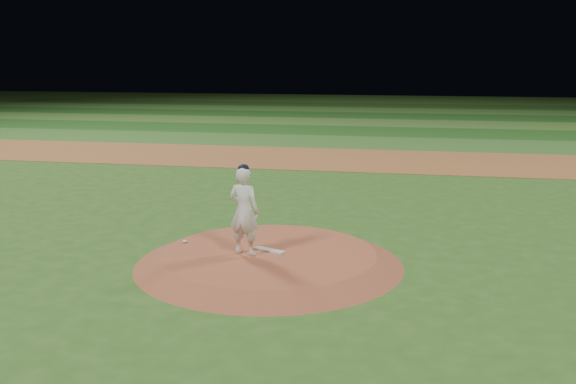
% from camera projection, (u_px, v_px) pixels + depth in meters
% --- Properties ---
extents(ground, '(120.00, 120.00, 0.00)m').
position_uv_depth(ground, '(269.00, 264.00, 13.22)').
color(ground, '#2E591C').
rests_on(ground, ground).
extents(infield_dirt_band, '(70.00, 6.00, 0.02)m').
position_uv_depth(infield_dirt_band, '(344.00, 159.00, 26.65)').
color(infield_dirt_band, brown).
rests_on(infield_dirt_band, ground).
extents(outfield_stripe_0, '(70.00, 5.00, 0.02)m').
position_uv_depth(outfield_stripe_0, '(356.00, 142.00, 31.93)').
color(outfield_stripe_0, '#326424').
rests_on(outfield_stripe_0, ground).
extents(outfield_stripe_1, '(70.00, 5.00, 0.02)m').
position_uv_depth(outfield_stripe_1, '(364.00, 131.00, 36.73)').
color(outfield_stripe_1, '#1D4C18').
rests_on(outfield_stripe_1, ground).
extents(outfield_stripe_2, '(70.00, 5.00, 0.02)m').
position_uv_depth(outfield_stripe_2, '(370.00, 123.00, 41.53)').
color(outfield_stripe_2, '#3A6524').
rests_on(outfield_stripe_2, ground).
extents(outfield_stripe_3, '(70.00, 5.00, 0.02)m').
position_uv_depth(outfield_stripe_3, '(375.00, 116.00, 46.33)').
color(outfield_stripe_3, '#1B4917').
rests_on(outfield_stripe_3, ground).
extents(outfield_stripe_4, '(70.00, 5.00, 0.02)m').
position_uv_depth(outfield_stripe_4, '(379.00, 110.00, 51.13)').
color(outfield_stripe_4, '#336324').
rests_on(outfield_stripe_4, ground).
extents(outfield_stripe_5, '(70.00, 5.00, 0.02)m').
position_uv_depth(outfield_stripe_5, '(383.00, 106.00, 55.92)').
color(outfield_stripe_5, '#1E4516').
rests_on(outfield_stripe_5, ground).
extents(pitchers_mound, '(5.50, 5.50, 0.25)m').
position_uv_depth(pitchers_mound, '(269.00, 258.00, 13.19)').
color(pitchers_mound, '#984B2F').
rests_on(pitchers_mound, ground).
extents(pitching_rubber, '(0.70, 0.42, 0.03)m').
position_uv_depth(pitching_rubber, '(269.00, 250.00, 13.25)').
color(pitching_rubber, silver).
rests_on(pitching_rubber, pitchers_mound).
extents(rosin_bag, '(0.11, 0.11, 0.06)m').
position_uv_depth(rosin_bag, '(185.00, 241.00, 13.83)').
color(rosin_bag, silver).
rests_on(rosin_bag, pitchers_mound).
extents(pitcher_on_mound, '(0.74, 0.57, 1.85)m').
position_uv_depth(pitcher_on_mound, '(244.00, 211.00, 12.86)').
color(pitcher_on_mound, white).
rests_on(pitcher_on_mound, pitchers_mound).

